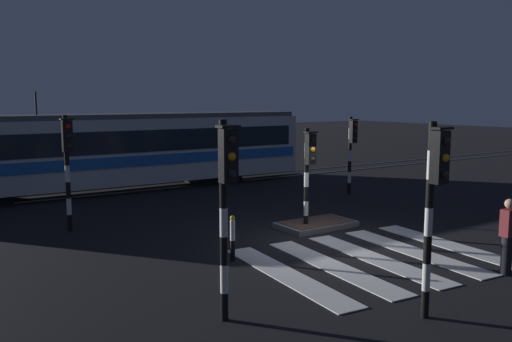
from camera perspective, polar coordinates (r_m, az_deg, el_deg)
ground_plane at (r=14.82m, az=7.37°, el=-7.52°), size 120.00×120.00×0.00m
rail_near at (r=23.64m, az=-9.59°, el=-1.82°), size 80.00×0.12×0.03m
rail_far at (r=24.95m, az=-10.93°, el=-1.36°), size 80.00×0.12×0.03m
crosswalk_zebra at (r=13.55m, az=12.50°, el=-9.06°), size 6.14×5.12×0.02m
traffic_island at (r=16.47m, az=6.37°, el=-5.64°), size 2.33×1.35×0.18m
traffic_light_kerb_mid_left at (r=9.69m, az=18.40°, el=-2.02°), size 0.36×0.42×3.49m
traffic_light_median_centre at (r=15.73m, az=5.61°, el=0.78°), size 0.36×0.42×3.02m
traffic_light_corner_far_left at (r=16.42m, az=-19.39°, el=1.58°), size 0.36×0.42×3.41m
traffic_light_corner_far_right at (r=22.07m, az=10.13°, el=2.91°), size 0.36×0.42×3.16m
traffic_light_corner_near_left at (r=9.08m, az=-3.20°, el=-2.10°), size 0.36×0.42×3.53m
tram at (r=23.28m, az=-15.57°, el=2.17°), size 18.16×2.58×4.15m
pedestrian_waiting_at_kerb at (r=13.09m, az=25.17°, el=-6.28°), size 0.36×0.24×1.71m
bollard_island_edge at (r=12.96m, az=-2.50°, el=-7.13°), size 0.12×0.12×1.11m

